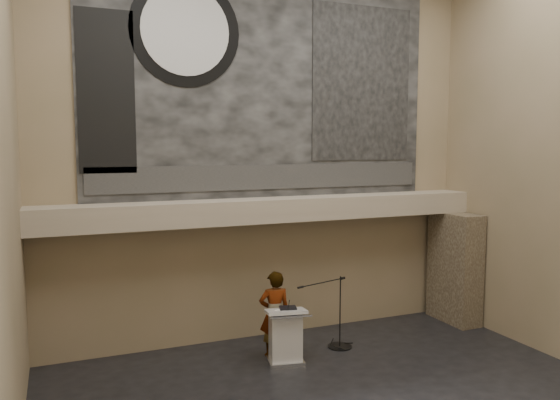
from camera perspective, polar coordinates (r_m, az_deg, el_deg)
name	(u,v)px	position (r m, az deg, el deg)	size (l,w,h in m)	color
wall_back	(266,150)	(12.24, -1.43, 5.25)	(10.00, 0.02, 8.50)	#807151
wall_left	(0,155)	(7.46, -27.24, 4.23)	(0.02, 8.00, 8.50)	#807151
soffit	(273,210)	(11.95, -0.73, -1.01)	(10.00, 0.80, 0.50)	#9F907B
sprinkler_left	(202,227)	(11.45, -8.10, -2.78)	(0.04, 0.04, 0.06)	#B2893D
sprinkler_right	(350,218)	(12.76, 7.31, -1.89)	(0.04, 0.04, 0.06)	#B2893D
banner	(267,84)	(12.28, -1.40, 12.03)	(8.00, 0.05, 5.00)	black
banner_text_strip	(268,177)	(12.20, -1.31, 2.43)	(7.76, 0.02, 0.55)	#2C2C2C
banner_clock_rim	(185,31)	(11.88, -9.85, 17.04)	(2.30, 2.30, 0.02)	black
banner_clock_face	(186,30)	(11.86, -9.82, 17.06)	(1.84, 1.84, 0.02)	silver
banner_building_print	(362,84)	(13.31, 8.57, 11.92)	(2.60, 0.02, 3.60)	black
banner_brick_print	(106,92)	(11.45, -17.71, 10.70)	(1.10, 0.02, 3.20)	black
stone_pier	(455,267)	(14.23, 17.79, -6.72)	(0.60, 1.40, 2.70)	#473B2B
lectern	(286,336)	(11.24, 0.58, -14.05)	(0.88, 0.69, 1.14)	silver
binder	(288,308)	(11.11, 0.84, -11.22)	(0.33, 0.27, 0.04)	black
papers	(282,311)	(10.97, 0.21, -11.51)	(0.19, 0.26, 0.01)	silver
speaker_person	(275,314)	(11.48, -0.56, -11.80)	(0.65, 0.43, 1.79)	white
mic_stand	(338,337)	(12.20, 6.13, -14.03)	(1.41, 0.60, 1.56)	black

